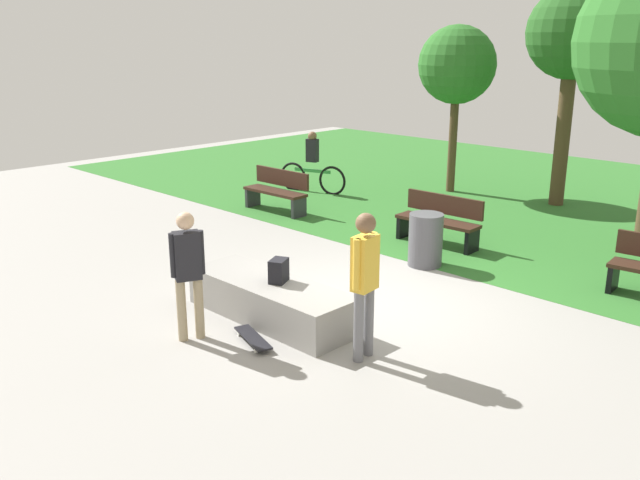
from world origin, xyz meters
name	(u,v)px	position (x,y,z in m)	size (l,w,h in m)	color
ground_plane	(371,301)	(0.00, 0.00, 0.00)	(28.00, 28.00, 0.00)	gray
grass_lawn	(598,207)	(0.00, 7.91, 0.00)	(26.60, 12.17, 0.01)	#2D6B28
concrete_ledge	(271,300)	(-0.58, -1.43, 0.27)	(2.57, 0.86, 0.53)	gray
backpack_on_ledge	(279,271)	(-0.49, -1.35, 0.69)	(0.28, 0.20, 0.32)	black
skater_performing_trick	(188,267)	(-0.81, -2.57, 0.97)	(0.31, 0.40, 1.67)	tan
skater_watching	(365,275)	(1.10, -1.44, 1.06)	(0.24, 0.43, 1.79)	slate
skateboard_by_ledge	(253,338)	(-0.16, -2.10, 0.06)	(0.82, 0.43, 0.08)	black
park_bench_near_path	(440,219)	(-0.95, 3.06, 0.48)	(1.62, 0.53, 0.91)	#331E14
park_bench_far_left	(277,190)	(-4.92, 2.62, 0.48)	(1.61, 0.51, 0.91)	#331E14
tree_slender_maple	(573,37)	(-0.82, 7.52, 3.69)	(1.99, 1.99, 4.78)	#4C3823
tree_broad_elm	(457,66)	(-3.35, 6.98, 3.03)	(1.84, 1.84, 3.98)	#4C3823
trash_bin	(426,240)	(-0.42, 1.89, 0.45)	(0.57, 0.57, 0.89)	#4C4C51
cyclist_on_bicycle	(312,167)	(-5.75, 4.54, 0.63)	(1.76, 0.57, 1.52)	black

